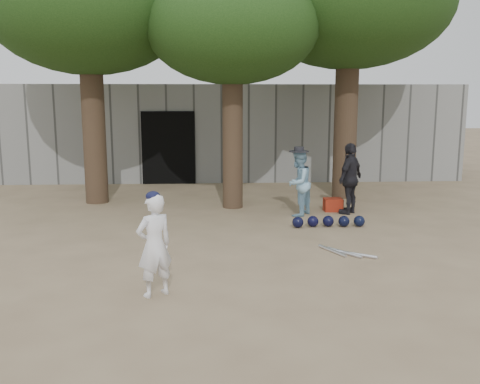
{
  "coord_description": "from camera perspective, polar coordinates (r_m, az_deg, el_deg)",
  "views": [
    {
      "loc": [
        0.08,
        -8.44,
        2.66
      ],
      "look_at": [
        0.6,
        1.0,
        0.95
      ],
      "focal_mm": 40.0,
      "sensor_mm": 36.0,
      "label": 1
    }
  ],
  "objects": [
    {
      "name": "helmet_row",
      "position": [
        11.13,
        9.42,
        -3.11
      ],
      "size": [
        1.51,
        0.29,
        0.23
      ],
      "color": "black",
      "rests_on": "ground"
    },
    {
      "name": "ground",
      "position": [
        8.85,
        -3.55,
        -7.26
      ],
      "size": [
        70.0,
        70.0,
        0.0
      ],
      "primitive_type": "plane",
      "color": "#937C5E",
      "rests_on": "ground"
    },
    {
      "name": "spectator_blue",
      "position": [
        11.98,
        6.24,
        0.96
      ],
      "size": [
        0.87,
        0.91,
        1.48
      ],
      "primitive_type": "imported",
      "rotation": [
        0.0,
        0.0,
        4.09
      ],
      "color": "#87B5D1",
      "rests_on": "ground"
    },
    {
      "name": "tree_row",
      "position": [
        13.63,
        -0.34,
        18.79
      ],
      "size": [
        11.4,
        5.8,
        6.69
      ],
      "color": "brown",
      "rests_on": "ground"
    },
    {
      "name": "spectator_dark",
      "position": [
        12.35,
        11.67,
        1.41
      ],
      "size": [
        0.92,
        0.97,
        1.61
      ],
      "primitive_type": "imported",
      "rotation": [
        0.0,
        0.0,
        4.0
      ],
      "color": "black",
      "rests_on": "ground"
    },
    {
      "name": "bat_pile",
      "position": [
        9.32,
        11.07,
        -6.35
      ],
      "size": [
        0.85,
        0.81,
        0.06
      ],
      "color": "silver",
      "rests_on": "ground"
    },
    {
      "name": "back_building",
      "position": [
        18.81,
        -3.41,
        6.69
      ],
      "size": [
        16.0,
        5.24,
        3.0
      ],
      "color": "gray",
      "rests_on": "ground"
    },
    {
      "name": "red_bag",
      "position": [
        12.66,
        9.89,
        -1.34
      ],
      "size": [
        0.42,
        0.32,
        0.3
      ],
      "primitive_type": "cube",
      "rotation": [
        0.0,
        0.0,
        0.01
      ],
      "color": "#9D2915",
      "rests_on": "ground"
    },
    {
      "name": "boy_player",
      "position": [
        7.22,
        -9.12,
        -5.66
      ],
      "size": [
        0.61,
        0.56,
        1.39
      ],
      "primitive_type": "imported",
      "rotation": [
        0.0,
        0.0,
        3.72
      ],
      "color": "white",
      "rests_on": "ground"
    }
  ]
}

